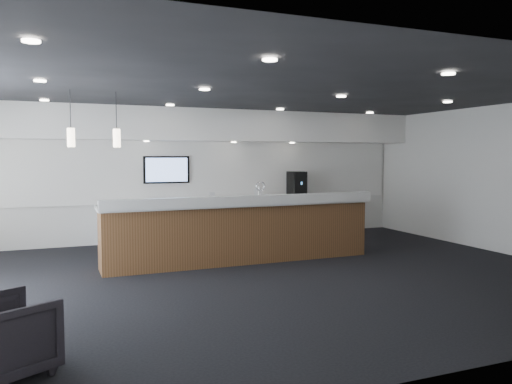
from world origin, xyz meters
name	(u,v)px	position (x,y,z in m)	size (l,w,h in m)	color
ground	(276,275)	(0.00, 0.00, 0.00)	(10.00, 10.00, 0.00)	black
ceiling	(277,91)	(0.00, 0.00, 3.00)	(10.00, 8.00, 0.02)	black
back_wall	(208,176)	(0.00, 4.00, 1.50)	(10.00, 0.02, 3.00)	silver
right_wall	(505,179)	(5.00, 0.00, 1.50)	(0.02, 8.00, 3.00)	silver
soffit_bulkhead	(213,126)	(0.00, 3.55, 2.65)	(10.00, 0.90, 0.70)	white
alcove_panel	(208,171)	(0.00, 3.97, 1.60)	(9.80, 0.06, 1.40)	white
back_credenza	(212,220)	(0.00, 3.64, 0.48)	(5.06, 0.66, 0.95)	#9A9CA2
wall_tv	(167,170)	(-1.00, 3.91, 1.65)	(1.05, 0.08, 0.62)	black
pendant_left	(118,138)	(-2.40, 0.80, 2.25)	(0.12, 0.12, 0.30)	#FFE7C6
pendant_right	(71,137)	(-3.10, 0.80, 2.25)	(0.12, 0.12, 0.30)	#FFE7C6
ceiling_can_lights	(277,93)	(0.00, 0.00, 2.97)	(7.00, 5.00, 0.02)	white
service_counter	(240,231)	(-0.19, 1.20, 0.58)	(5.09, 0.89, 1.49)	#4E321A
coffee_machine	(297,184)	(2.20, 3.69, 1.26)	(0.40, 0.50, 0.63)	black
info_sign_left	(212,196)	(-0.02, 3.55, 1.05)	(0.14, 0.02, 0.19)	white
info_sign_right	(258,194)	(1.11, 3.54, 1.07)	(0.18, 0.02, 0.24)	white
armchair	(3,337)	(-3.80, -2.58, 0.36)	(0.76, 0.79, 0.72)	black
cup_0	(283,196)	(1.76, 3.54, 1.00)	(0.10, 0.10, 0.09)	white
cup_1	(278,196)	(1.62, 3.54, 1.00)	(0.10, 0.10, 0.09)	white
cup_2	(272,196)	(1.48, 3.54, 1.00)	(0.10, 0.10, 0.09)	white
cup_3	(267,196)	(1.34, 3.54, 1.00)	(0.10, 0.10, 0.09)	white
cup_4	(262,197)	(1.20, 3.54, 1.00)	(0.10, 0.10, 0.09)	white
cup_5	(256,197)	(1.06, 3.54, 1.00)	(0.10, 0.10, 0.09)	white
cup_6	(251,197)	(0.92, 3.54, 1.00)	(0.10, 0.10, 0.09)	white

